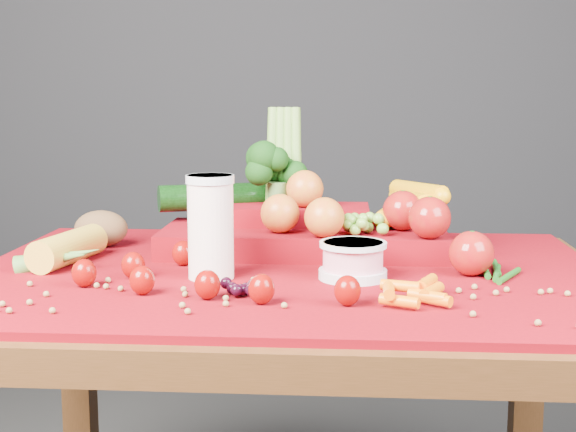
# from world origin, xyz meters

# --- Properties ---
(table) EXTENTS (1.10, 0.80, 0.75)m
(table) POSITION_xyz_m (0.00, 0.00, 0.66)
(table) COLOR #351F0C
(table) RESTS_ON ground
(red_cloth) EXTENTS (1.05, 0.75, 0.01)m
(red_cloth) POSITION_xyz_m (0.00, 0.00, 0.76)
(red_cloth) COLOR #72030B
(red_cloth) RESTS_ON table
(milk_glass) EXTENTS (0.08, 0.08, 0.17)m
(milk_glass) POSITION_xyz_m (-0.12, -0.07, 0.85)
(milk_glass) COLOR white
(milk_glass) RESTS_ON red_cloth
(yogurt_bowl) EXTENTS (0.11, 0.11, 0.06)m
(yogurt_bowl) POSITION_xyz_m (0.11, -0.06, 0.79)
(yogurt_bowl) COLOR silver
(yogurt_bowl) RESTS_ON red_cloth
(strawberry_scatter) EXTENTS (0.44, 0.28, 0.05)m
(strawberry_scatter) POSITION_xyz_m (-0.13, -0.15, 0.79)
(strawberry_scatter) COLOR #830D00
(strawberry_scatter) RESTS_ON red_cloth
(dark_grape_cluster) EXTENTS (0.06, 0.05, 0.03)m
(dark_grape_cluster) POSITION_xyz_m (-0.06, -0.17, 0.78)
(dark_grape_cluster) COLOR black
(dark_grape_cluster) RESTS_ON red_cloth
(soybean_scatter) EXTENTS (0.84, 0.24, 0.01)m
(soybean_scatter) POSITION_xyz_m (0.00, -0.20, 0.77)
(soybean_scatter) COLOR olive
(soybean_scatter) RESTS_ON red_cloth
(corn_ear) EXTENTS (0.21, 0.25, 0.06)m
(corn_ear) POSITION_xyz_m (-0.38, -0.01, 0.78)
(corn_ear) COLOR gold
(corn_ear) RESTS_ON red_cloth
(potato) EXTENTS (0.10, 0.07, 0.07)m
(potato) POSITION_xyz_m (-0.37, 0.18, 0.80)
(potato) COLOR #4F3520
(potato) RESTS_ON red_cloth
(baby_carrot_pile) EXTENTS (0.17, 0.17, 0.03)m
(baby_carrot_pile) POSITION_xyz_m (0.18, -0.19, 0.78)
(baby_carrot_pile) COLOR orange
(baby_carrot_pile) RESTS_ON red_cloth
(green_bean_pile) EXTENTS (0.14, 0.12, 0.01)m
(green_bean_pile) POSITION_xyz_m (0.35, -0.01, 0.77)
(green_bean_pile) COLOR #145413
(green_bean_pile) RESTS_ON red_cloth
(produce_mound) EXTENTS (0.61, 0.37, 0.27)m
(produce_mound) POSITION_xyz_m (0.04, 0.16, 0.82)
(produce_mound) COLOR #72030B
(produce_mound) RESTS_ON red_cloth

